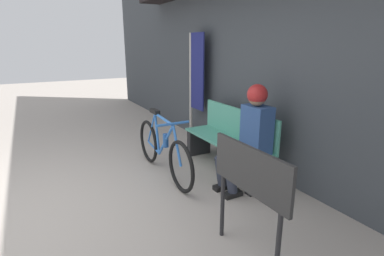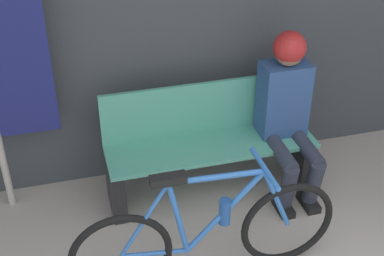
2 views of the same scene
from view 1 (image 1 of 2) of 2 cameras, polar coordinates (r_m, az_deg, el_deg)
The scene contains 7 objects.
ground_plane at distance 3.35m, azimuth -27.46°, elevation -15.80°, with size 24.00×24.00×0.00m, color #ADA399.
storefront_wall at distance 3.94m, azimuth 14.33°, elevation 15.44°, with size 12.00×0.56×3.20m.
park_bench_near at distance 4.02m, azimuth 7.04°, elevation -2.79°, with size 1.51×0.42×0.83m.
bicycle at distance 3.86m, azimuth -5.59°, elevation -4.15°, with size 1.65×0.40×0.83m.
person_seated at distance 3.46m, azimuth 11.08°, elevation -0.57°, with size 0.34×0.61×1.23m.
banner_pole at distance 5.05m, azimuth 0.62°, elevation 9.64°, with size 0.45×0.05×1.83m.
signboard at distance 2.29m, azimuth 10.88°, elevation -9.44°, with size 0.84×0.04×0.94m.
Camera 1 is at (2.91, 0.10, 1.65)m, focal length 28.00 mm.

